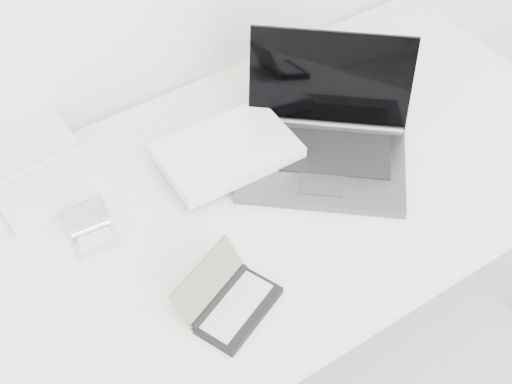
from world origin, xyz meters
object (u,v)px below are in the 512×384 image
desk (257,207)px  laptop_large (286,144)px  palmtop_charcoal (230,302)px  netbook_open_white (42,176)px

desk → laptop_large: (0.11, 0.06, 0.09)m
desk → laptop_large: size_ratio=2.79×
laptop_large → palmtop_charcoal: laptop_large is taller
laptop_large → netbook_open_white: bearing=-165.2°
laptop_large → palmtop_charcoal: (-0.32, -0.27, -0.02)m
netbook_open_white → desk: bearing=-39.4°
desk → laptop_large: bearing=26.5°
laptop_large → desk: bearing=-113.1°
desk → netbook_open_white: netbook_open_white is taller
desk → netbook_open_white: size_ratio=5.44×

